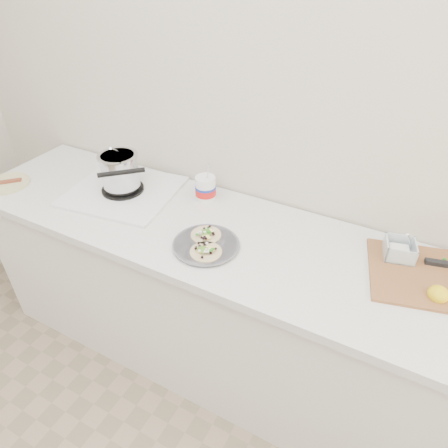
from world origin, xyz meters
The scene contains 6 objects.
counter centered at (0.00, 1.43, 0.45)m, with size 2.44×0.66×0.90m.
stove centered at (-0.52, 1.47, 0.98)m, with size 0.56×0.53×0.24m.
taco_plate centered at (0.05, 1.30, 0.92)m, with size 0.28×0.28×0.04m.
tub centered at (-0.13, 1.61, 0.97)m, with size 0.10×0.10×0.22m.
cutboard centered at (0.90, 1.55, 0.92)m, with size 0.58×0.47×0.08m.
bacon_plate centered at (-1.10, 1.25, 0.91)m, with size 0.23×0.23×0.02m.
Camera 1 is at (0.72, 0.21, 1.93)m, focal length 32.00 mm.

